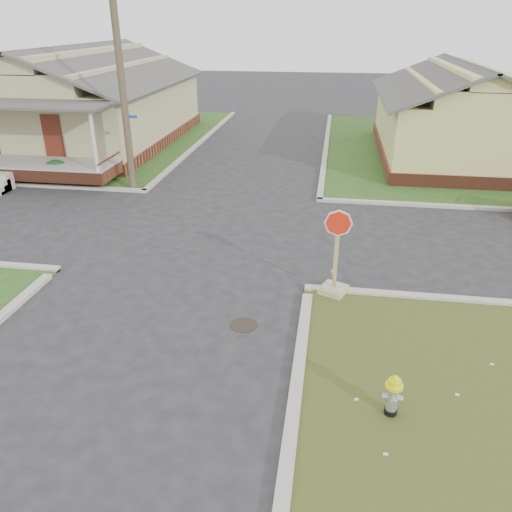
# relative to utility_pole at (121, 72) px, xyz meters

# --- Properties ---
(ground) EXTENTS (120.00, 120.00, 0.00)m
(ground) POSITION_rel_utility_pole_xyz_m (4.20, -8.90, -4.66)
(ground) COLOR #252427
(ground) RESTS_ON ground
(verge_far_left) EXTENTS (19.00, 19.00, 0.05)m
(verge_far_left) POSITION_rel_utility_pole_xyz_m (-8.80, 9.10, -4.64)
(verge_far_left) COLOR #274B1B
(verge_far_left) RESTS_ON ground
(curbs) EXTENTS (80.00, 40.00, 0.12)m
(curbs) POSITION_rel_utility_pole_xyz_m (4.20, -3.90, -4.66)
(curbs) COLOR #ABA89B
(curbs) RESTS_ON ground
(manhole) EXTENTS (0.64, 0.64, 0.01)m
(manhole) POSITION_rel_utility_pole_xyz_m (6.40, -9.40, -4.66)
(manhole) COLOR black
(manhole) RESTS_ON ground
(corner_house) EXTENTS (10.10, 15.50, 5.30)m
(corner_house) POSITION_rel_utility_pole_xyz_m (-5.80, 7.78, -2.38)
(corner_house) COLOR brown
(corner_house) RESTS_ON ground
(side_house_yellow) EXTENTS (7.60, 11.60, 4.70)m
(side_house_yellow) POSITION_rel_utility_pole_xyz_m (14.20, 7.60, -2.47)
(side_house_yellow) COLOR brown
(side_house_yellow) RESTS_ON ground
(utility_pole) EXTENTS (1.80, 0.28, 9.00)m
(utility_pole) POSITION_rel_utility_pole_xyz_m (0.00, 0.00, 0.00)
(utility_pole) COLOR #3E3424
(utility_pole) RESTS_ON ground
(fire_hydrant) EXTENTS (0.32, 0.32, 0.85)m
(fire_hydrant) POSITION_rel_utility_pole_xyz_m (9.54, -11.89, -4.15)
(fire_hydrant) COLOR black
(fire_hydrant) RESTS_ON ground
(stop_sign) EXTENTS (0.65, 0.64, 2.30)m
(stop_sign) POSITION_rel_utility_pole_xyz_m (8.45, -7.59, -4.12)
(stop_sign) COLOR tan
(stop_sign) RESTS_ON ground
(hedge_right) EXTENTS (1.28, 1.05, 0.98)m
(hedge_right) POSITION_rel_utility_pole_xyz_m (-3.66, 0.50, -4.12)
(hedge_right) COLOR #14381A
(hedge_right) RESTS_ON verge_far_left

